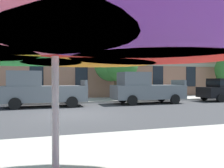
# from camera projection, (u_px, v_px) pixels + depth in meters

# --- Properties ---
(ground_plane) EXTENTS (120.00, 120.00, 0.00)m
(ground_plane) POSITION_uv_depth(u_px,v_px,m) (73.00, 115.00, 10.90)
(ground_plane) COLOR #38383A
(sidewalk_far) EXTENTS (56.00, 3.60, 0.12)m
(sidewalk_far) POSITION_uv_depth(u_px,v_px,m) (62.00, 101.00, 17.41)
(sidewalk_far) COLOR #B2ADA3
(sidewalk_far) RESTS_ON ground
(apartment_building) EXTENTS (37.50, 12.08, 19.20)m
(apartment_building) POSITION_uv_depth(u_px,v_px,m) (55.00, 8.00, 25.06)
(apartment_building) COLOR #A87056
(apartment_building) RESTS_ON ground
(pickup_gray) EXTENTS (5.10, 2.12, 2.20)m
(pickup_gray) POSITION_uv_depth(u_px,v_px,m) (40.00, 90.00, 13.98)
(pickup_gray) COLOR slate
(pickup_gray) RESTS_ON ground
(pickup_gray_midblock) EXTENTS (5.10, 2.12, 2.20)m
(pickup_gray_midblock) POSITION_uv_depth(u_px,v_px,m) (145.00, 89.00, 16.03)
(pickup_gray_midblock) COLOR slate
(pickup_gray_midblock) RESTS_ON ground
(street_tree_middle) EXTENTS (3.54, 3.62, 4.71)m
(street_tree_middle) POSITION_uv_depth(u_px,v_px,m) (116.00, 63.00, 19.13)
(street_tree_middle) COLOR brown
(street_tree_middle) RESTS_ON ground
(patio_umbrella) EXTENTS (3.41, 3.17, 2.43)m
(patio_umbrella) POSITION_uv_depth(u_px,v_px,m) (55.00, 26.00, 1.88)
(patio_umbrella) COLOR silver
(patio_umbrella) RESTS_ON ground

